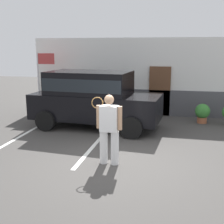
{
  "coord_description": "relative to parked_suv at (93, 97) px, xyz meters",
  "views": [
    {
      "loc": [
        1.5,
        -6.9,
        2.89
      ],
      "look_at": [
        -0.29,
        1.2,
        1.05
      ],
      "focal_mm": 46.96,
      "sensor_mm": 36.0,
      "label": 1
    }
  ],
  "objects": [
    {
      "name": "parked_suv",
      "position": [
        0.0,
        0.0,
        0.0
      ],
      "size": [
        4.74,
        2.46,
        2.05
      ],
      "rotation": [
        0.0,
        0.0,
        -0.08
      ],
      "color": "black",
      "rests_on": "ground_plane"
    },
    {
      "name": "house_frontage",
      "position": [
        1.43,
        2.68,
        0.4
      ],
      "size": [
        9.74,
        0.4,
        3.29
      ],
      "color": "white",
      "rests_on": "ground_plane"
    },
    {
      "name": "parking_stripe_0",
      "position": [
        -2.06,
        -1.67,
        -1.14
      ],
      "size": [
        0.12,
        4.4,
        0.01
      ],
      "primitive_type": "cube",
      "color": "silver",
      "rests_on": "ground_plane"
    },
    {
      "name": "flag_pole",
      "position": [
        -2.73,
        1.61,
        0.74
      ],
      "size": [
        0.8,
        0.06,
        2.69
      ],
      "color": "silver",
      "rests_on": "ground_plane"
    },
    {
      "name": "ground_plane",
      "position": [
        1.42,
        -3.17,
        -1.15
      ],
      "size": [
        40.0,
        40.0,
        0.0
      ],
      "primitive_type": "plane",
      "color": "#423F3D"
    },
    {
      "name": "parking_stripe_1",
      "position": [
        0.58,
        -1.67,
        -1.14
      ],
      "size": [
        0.12,
        4.4,
        0.01
      ],
      "primitive_type": "cube",
      "color": "silver",
      "rests_on": "ground_plane"
    },
    {
      "name": "potted_plant_by_porch",
      "position": [
        3.95,
        1.51,
        -0.73
      ],
      "size": [
        0.57,
        0.57,
        0.75
      ],
      "color": "#9E5638",
      "rests_on": "ground_plane"
    },
    {
      "name": "tennis_player_man",
      "position": [
        1.34,
        -3.26,
        -0.22
      ],
      "size": [
        0.79,
        0.3,
        1.77
      ],
      "rotation": [
        0.0,
        0.0,
        3.08
      ],
      "color": "white",
      "rests_on": "ground_plane"
    }
  ]
}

